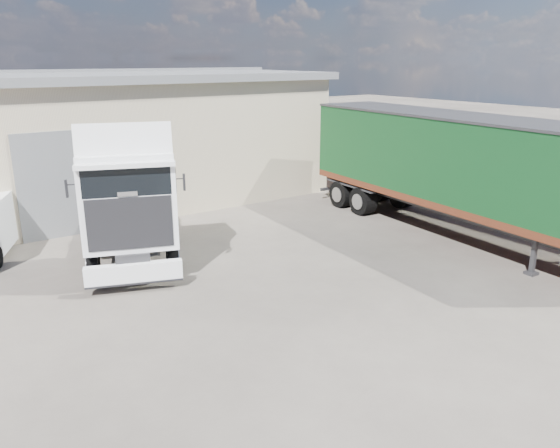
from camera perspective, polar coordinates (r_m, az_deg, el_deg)
ground at (r=12.65m, az=2.33°, el=-10.74°), size 120.00×120.00×0.00m
brick_boundary_wall at (r=24.06m, az=15.70°, el=5.22°), size 0.35×26.00×2.50m
tractor_unit at (r=16.28m, az=-15.44°, el=1.90°), size 4.45×6.77×4.33m
box_trailer at (r=19.48m, az=17.60°, el=6.17°), size 3.48×12.47×4.10m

